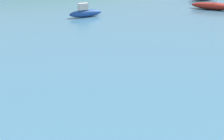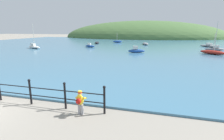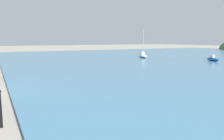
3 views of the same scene
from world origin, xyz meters
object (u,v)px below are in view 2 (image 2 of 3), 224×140
(boat_mid_harbor, at_px, (97,43))
(boat_red_dinghy, at_px, (117,41))
(boat_far_right, at_px, (145,44))
(boat_nearest_quay, at_px, (136,51))
(boat_far_left, at_px, (34,47))
(boat_twin_mast, at_px, (213,52))
(boat_blue_hull, at_px, (208,46))
(boat_white_sailboat, at_px, (90,46))
(child_in_coat, at_px, (80,100))
(boat_green_fishing, at_px, (215,49))

(boat_mid_harbor, bearing_deg, boat_red_dinghy, 44.50)
(boat_far_right, height_order, boat_red_dinghy, boat_red_dinghy)
(boat_nearest_quay, height_order, boat_far_right, boat_nearest_quay)
(boat_far_left, xyz_separation_m, boat_twin_mast, (28.12, 0.06, -0.01))
(boat_blue_hull, distance_m, boat_white_sailboat, 22.33)
(boat_red_dinghy, xyz_separation_m, boat_twin_mast, (17.12, -16.64, -0.00))
(child_in_coat, bearing_deg, boat_green_fishing, 65.38)
(boat_far_left, relative_size, boat_red_dinghy, 1.74)
(boat_nearest_quay, relative_size, boat_red_dinghy, 1.03)
(boat_mid_harbor, xyz_separation_m, boat_white_sailboat, (1.66, -8.41, 0.04))
(boat_far_left, distance_m, boat_twin_mast, 28.12)
(boat_mid_harbor, height_order, boat_white_sailboat, boat_white_sailboat)
(boat_green_fishing, bearing_deg, boat_mid_harbor, 159.76)
(boat_far_right, height_order, boat_green_fishing, boat_green_fishing)
(boat_far_left, bearing_deg, child_in_coat, -47.54)
(boat_green_fishing, height_order, boat_twin_mast, boat_twin_mast)
(boat_white_sailboat, xyz_separation_m, boat_twin_mast, (19.43, -4.32, 0.04))
(boat_red_dinghy, bearing_deg, boat_white_sailboat, -100.62)
(boat_twin_mast, bearing_deg, boat_nearest_quay, -174.02)
(child_in_coat, height_order, boat_green_fishing, boat_green_fishing)
(boat_far_right, xyz_separation_m, boat_far_left, (-18.20, -12.32, 0.06))
(boat_red_dinghy, xyz_separation_m, boat_white_sailboat, (-2.31, -12.31, -0.04))
(boat_nearest_quay, distance_m, boat_red_dinghy, 19.04)
(boat_nearest_quay, relative_size, boat_twin_mast, 0.58)
(child_in_coat, xyz_separation_m, boat_mid_harbor, (-11.25, 32.76, -0.30))
(boat_mid_harbor, xyz_separation_m, boat_red_dinghy, (3.98, 3.91, 0.08))
(boat_nearest_quay, xyz_separation_m, boat_far_left, (-18.03, 1.00, -0.01))
(boat_white_sailboat, bearing_deg, boat_nearest_quay, -29.92)
(boat_blue_hull, bearing_deg, boat_nearest_quay, -135.20)
(child_in_coat, bearing_deg, boat_blue_hull, 69.15)
(boat_blue_hull, height_order, boat_nearest_quay, boat_nearest_quay)
(child_in_coat, relative_size, boat_far_right, 0.27)
(boat_mid_harbor, distance_m, boat_nearest_quay, 17.65)
(boat_mid_harbor, distance_m, boat_far_right, 11.20)
(boat_red_dinghy, bearing_deg, boat_mid_harbor, -135.50)
(boat_twin_mast, bearing_deg, boat_blue_hull, 80.00)
(boat_mid_harbor, bearing_deg, boat_green_fishing, -20.24)
(boat_far_right, xyz_separation_m, boat_twin_mast, (9.91, -12.26, 0.05))
(boat_nearest_quay, xyz_separation_m, boat_white_sailboat, (-9.35, 5.38, -0.06))
(boat_blue_hull, bearing_deg, boat_green_fishing, -94.86)
(boat_nearest_quay, height_order, boat_red_dinghy, boat_red_dinghy)
(boat_mid_harbor, relative_size, boat_twin_mast, 0.88)
(boat_blue_hull, distance_m, boat_far_left, 31.95)
(boat_blue_hull, xyz_separation_m, boat_nearest_quay, (-12.00, -11.92, 0.08))
(child_in_coat, bearing_deg, boat_twin_mast, 63.82)
(child_in_coat, relative_size, boat_red_dinghy, 0.42)
(boat_far_right, distance_m, boat_red_dinghy, 8.44)
(boat_twin_mast, bearing_deg, child_in_coat, -116.18)
(child_in_coat, xyz_separation_m, boat_far_left, (-18.27, 19.96, -0.21))
(boat_red_dinghy, relative_size, boat_green_fishing, 0.86)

